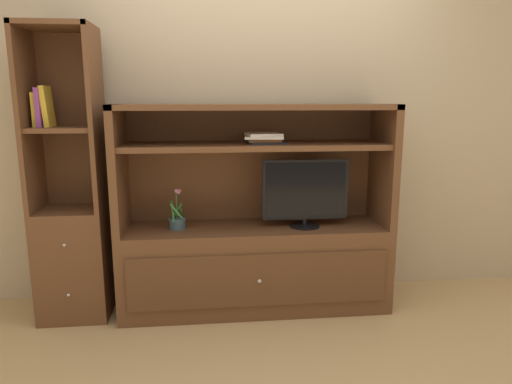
% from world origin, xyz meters
% --- Properties ---
extents(ground_plane, '(8.00, 8.00, 0.00)m').
position_xyz_m(ground_plane, '(0.00, 0.00, 0.00)').
color(ground_plane, tan).
extents(painted_rear_wall, '(6.00, 0.10, 2.80)m').
position_xyz_m(painted_rear_wall, '(0.00, 0.75, 1.40)').
color(painted_rear_wall, tan).
rests_on(painted_rear_wall, ground_plane).
extents(media_console, '(1.83, 0.52, 1.41)m').
position_xyz_m(media_console, '(0.00, 0.41, 0.46)').
color(media_console, brown).
rests_on(media_console, ground_plane).
extents(tv_monitor, '(0.58, 0.21, 0.46)m').
position_xyz_m(tv_monitor, '(0.34, 0.36, 0.82)').
color(tv_monitor, black).
rests_on(tv_monitor, media_console).
extents(potted_plant, '(0.11, 0.13, 0.28)m').
position_xyz_m(potted_plant, '(-0.53, 0.39, 0.64)').
color(potted_plant, '#384C56').
rests_on(potted_plant, media_console).
extents(magazine_stack, '(0.27, 0.31, 0.07)m').
position_xyz_m(magazine_stack, '(0.06, 0.40, 1.19)').
color(magazine_stack, black).
rests_on(magazine_stack, media_console).
extents(bookshelf_tall, '(0.44, 0.39, 1.89)m').
position_xyz_m(bookshelf_tall, '(-1.21, 0.41, 0.63)').
color(bookshelf_tall, brown).
rests_on(bookshelf_tall, ground_plane).
extents(upright_book_row, '(0.10, 0.17, 0.25)m').
position_xyz_m(upright_book_row, '(-1.33, 0.40, 1.39)').
color(upright_book_row, gold).
rests_on(upright_book_row, bookshelf_tall).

